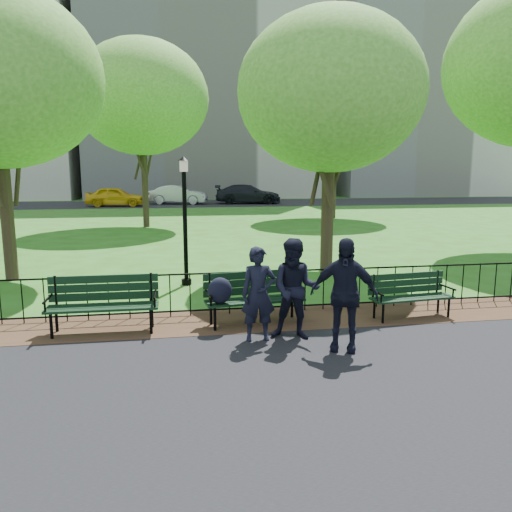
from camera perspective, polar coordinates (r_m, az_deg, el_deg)
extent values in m
plane|color=#325B18|center=(8.59, 2.53, -10.28)|extent=(120.00, 120.00, 0.00)
cube|color=black|center=(5.64, 10.22, -22.00)|extent=(60.00, 9.20, 0.01)
cube|color=#342515|center=(9.98, 0.74, -7.26)|extent=(60.00, 1.60, 0.01)
cube|color=black|center=(43.02, -7.17, 5.98)|extent=(70.00, 9.00, 0.01)
cylinder|color=black|center=(10.24, 0.26, -1.81)|extent=(24.00, 0.04, 0.04)
cylinder|color=black|center=(10.42, 0.26, -5.90)|extent=(24.00, 0.04, 0.04)
cylinder|color=black|center=(10.34, 0.26, -4.14)|extent=(0.02, 0.02, 0.90)
cube|color=#B4B0A4|center=(57.28, -5.93, 22.09)|extent=(24.00, 15.00, 30.00)
cube|color=beige|center=(63.01, 17.65, 17.80)|extent=(20.00, 15.00, 24.00)
cube|color=black|center=(9.59, -0.10, -5.10)|extent=(1.96, 0.73, 0.04)
cube|color=black|center=(9.76, -0.55, -2.62)|extent=(1.90, 0.27, 0.48)
cylinder|color=black|center=(9.29, -4.72, -7.17)|extent=(0.05, 0.05, 0.48)
cylinder|color=black|center=(9.74, 4.92, -6.36)|extent=(0.05, 0.05, 0.48)
cylinder|color=black|center=(9.65, -5.18, -6.52)|extent=(0.05, 0.05, 0.48)
cylinder|color=black|center=(10.08, 4.14, -5.78)|extent=(0.05, 0.05, 0.48)
cylinder|color=black|center=(9.34, -5.44, -4.35)|extent=(0.11, 0.59, 0.04)
cylinder|color=black|center=(9.83, 4.97, -3.62)|extent=(0.11, 0.59, 0.04)
ellipsoid|color=black|center=(9.26, -4.14, -3.96)|extent=(0.48, 0.37, 0.50)
cube|color=black|center=(9.48, -17.12, -5.63)|extent=(1.98, 0.54, 0.04)
cube|color=black|center=(9.67, -17.00, -3.01)|extent=(1.98, 0.05, 0.49)
cylinder|color=black|center=(9.53, -22.36, -7.42)|extent=(0.05, 0.05, 0.49)
cylinder|color=black|center=(9.28, -11.91, -7.33)|extent=(0.05, 0.05, 0.49)
cylinder|color=black|center=(9.90, -21.84, -6.75)|extent=(0.05, 0.05, 0.49)
cylinder|color=black|center=(9.66, -11.80, -6.64)|extent=(0.05, 0.05, 0.49)
cylinder|color=black|center=(9.61, -22.72, -4.54)|extent=(0.05, 0.62, 0.04)
cylinder|color=black|center=(9.34, -11.48, -4.35)|extent=(0.05, 0.62, 0.04)
cube|color=black|center=(10.45, 17.42, -4.60)|extent=(1.74, 0.64, 0.04)
cube|color=black|center=(10.58, 16.79, -2.57)|extent=(1.69, 0.22, 0.43)
cylinder|color=black|center=(9.99, 14.32, -6.38)|extent=(0.05, 0.05, 0.43)
cylinder|color=black|center=(10.79, 21.15, -5.54)|extent=(0.05, 0.05, 0.43)
cylinder|color=black|center=(10.27, 13.37, -5.88)|extent=(0.05, 0.05, 0.43)
cylinder|color=black|center=(11.05, 20.10, -5.11)|extent=(0.05, 0.05, 0.43)
cylinder|color=black|center=(10.00, 13.60, -4.06)|extent=(0.10, 0.53, 0.04)
cylinder|color=black|center=(10.87, 21.03, -3.33)|extent=(0.10, 0.53, 0.04)
cylinder|color=black|center=(13.06, -7.94, -2.94)|extent=(0.26, 0.26, 0.15)
cylinder|color=black|center=(12.82, -8.10, 3.15)|extent=(0.11, 0.11, 2.94)
cube|color=beige|center=(12.73, -8.27, 10.14)|extent=(0.20, 0.20, 0.28)
cone|color=black|center=(12.73, -8.29, 10.96)|extent=(0.29, 0.29, 0.11)
cylinder|color=#2D2116|center=(14.85, -26.53, 3.67)|extent=(0.34, 0.34, 3.22)
cylinder|color=#2D2116|center=(14.64, 8.15, 4.33)|extent=(0.36, 0.36, 3.10)
ellipsoid|color=#468D2A|center=(14.72, 8.50, 18.06)|extent=(5.23, 5.23, 4.44)
cylinder|color=#2D2116|center=(26.18, -12.55, 7.56)|extent=(0.32, 0.32, 3.93)
ellipsoid|color=#468D2A|center=(26.39, -12.94, 17.25)|extent=(6.62, 6.62, 5.62)
cylinder|color=#2D2116|center=(30.50, 8.85, 8.23)|extent=(0.32, 0.32, 4.18)
ellipsoid|color=#468D2A|center=(30.72, 9.10, 17.07)|extent=(7.03, 7.03, 5.98)
imported|color=black|center=(8.63, 0.29, -4.37)|extent=(0.61, 0.41, 1.65)
imported|color=black|center=(8.73, 4.52, -3.79)|extent=(0.96, 0.70, 1.78)
imported|color=black|center=(8.28, 10.01, -4.34)|extent=(1.18, 0.85, 1.87)
imported|color=gold|center=(40.85, -15.76, 6.56)|extent=(4.65, 2.19, 1.54)
imported|color=#B2B6BA|center=(42.29, -8.87, 6.94)|extent=(4.99, 2.65, 1.56)
imported|color=black|center=(42.41, -0.92, 7.09)|extent=(5.76, 3.00, 1.60)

